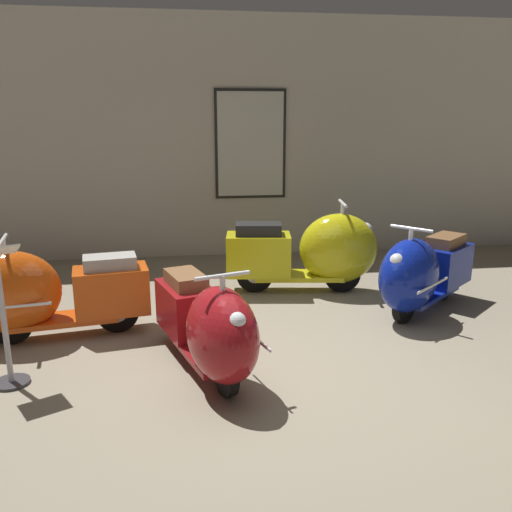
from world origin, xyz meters
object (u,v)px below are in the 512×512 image
object	(u,v)px
info_stanchion	(5,327)
scooter_2	(314,252)
scooter_1	(210,327)
scooter_0	(44,293)
scooter_3	(421,273)

from	to	relation	value
info_stanchion	scooter_2	bearing A→B (deg)	33.67
info_stanchion	scooter_1	bearing A→B (deg)	-3.69
scooter_1	info_stanchion	xyz separation A→B (m)	(-1.58, 0.10, 0.04)
scooter_0	scooter_3	world-z (taller)	scooter_0
scooter_1	scooter_2	xyz separation A→B (m)	(1.34, 2.05, 0.07)
scooter_3	scooter_1	bearing A→B (deg)	-13.48
scooter_0	info_stanchion	size ratio (longest dim) A/B	1.49
scooter_1	scooter_3	size ratio (longest dim) A/B	1.05
scooter_2	scooter_3	size ratio (longest dim) A/B	1.19
scooter_1	info_stanchion	size ratio (longest dim) A/B	1.42
scooter_0	scooter_3	size ratio (longest dim) A/B	1.10
scooter_0	scooter_2	world-z (taller)	scooter_2
scooter_0	scooter_1	size ratio (longest dim) A/B	1.05
scooter_3	info_stanchion	xyz separation A→B (m)	(-3.86, -1.05, 0.02)
scooter_0	info_stanchion	bearing A→B (deg)	75.06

